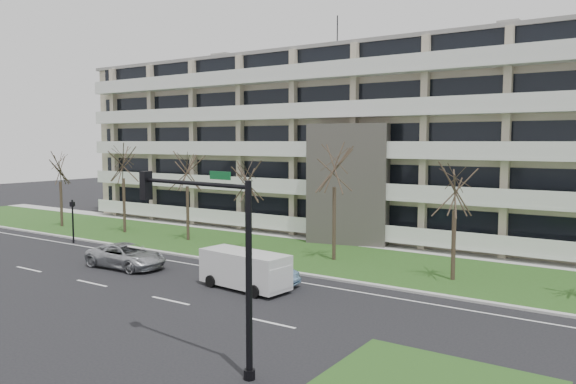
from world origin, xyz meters
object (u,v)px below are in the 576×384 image
Objects in this scene: white_van at (246,267)px; blue_sedan at (260,272)px; silver_pickup at (126,256)px; traffic_signal at (209,240)px; pedestrian_signal at (73,216)px.

blue_sedan is at bearing 87.34° from white_van.
silver_pickup is 16.94m from traffic_signal.
white_van is at bearing -28.02° from pedestrian_signal.
pedestrian_signal reaches higher than silver_pickup.
silver_pickup is at bearing -172.85° from white_van.
traffic_signal is at bearing -122.33° from silver_pickup.
pedestrian_signal is at bearing 160.72° from traffic_signal.
silver_pickup is at bearing -37.06° from pedestrian_signal.
silver_pickup is 10.62m from pedestrian_signal.
pedestrian_signal is at bearing 69.57° from silver_pickup.
white_van reaches higher than blue_sedan.
silver_pickup reaches higher than blue_sedan.
pedestrian_signal is (-19.27, 2.14, 1.41)m from blue_sedan.
blue_sedan is at bearing 123.96° from traffic_signal.
silver_pickup is 9.14m from white_van.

